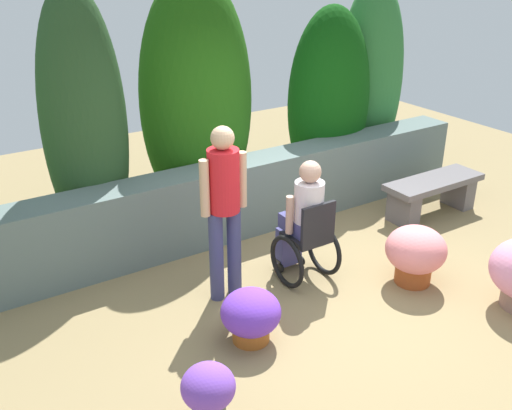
% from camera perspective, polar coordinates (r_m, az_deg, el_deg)
% --- Properties ---
extents(ground_plane, '(12.60, 12.60, 0.00)m').
position_cam_1_polar(ground_plane, '(5.94, 7.37, -9.18)').
color(ground_plane, '#8E7951').
extents(stone_retaining_wall, '(6.70, 0.46, 0.90)m').
position_cam_1_polar(stone_retaining_wall, '(7.00, -1.74, 0.72)').
color(stone_retaining_wall, slate).
rests_on(stone_retaining_wall, ground).
extents(hedge_backdrop, '(7.04, 1.13, 3.01)m').
position_cam_1_polar(hedge_backdrop, '(7.14, -4.61, 9.17)').
color(hedge_backdrop, '#2A672A').
rests_on(hedge_backdrop, ground).
extents(stone_bench, '(1.39, 0.47, 0.49)m').
position_cam_1_polar(stone_bench, '(7.84, 16.88, 1.24)').
color(stone_bench, slate).
rests_on(stone_bench, ground).
extents(person_in_wheelchair, '(0.53, 0.66, 1.33)m').
position_cam_1_polar(person_in_wheelchair, '(5.97, 4.78, -1.94)').
color(person_in_wheelchair, black).
rests_on(person_in_wheelchair, ground).
extents(person_standing_companion, '(0.49, 0.30, 1.77)m').
position_cam_1_polar(person_standing_companion, '(5.49, -3.14, 0.25)').
color(person_standing_companion, '#3A3C69').
rests_on(person_standing_companion, ground).
extents(flower_pot_terracotta_by_wall, '(0.54, 0.54, 0.50)m').
position_cam_1_polar(flower_pot_terracotta_by_wall, '(5.22, -0.51, -10.71)').
color(flower_pot_terracotta_by_wall, '#A35620').
rests_on(flower_pot_terracotta_by_wall, ground).
extents(flower_pot_red_accent, '(0.40, 0.40, 0.53)m').
position_cam_1_polar(flower_pot_red_accent, '(4.42, -4.67, -17.77)').
color(flower_pot_red_accent, '#4E4E45').
rests_on(flower_pot_red_accent, ground).
extents(flower_pot_small_foreground, '(0.62, 0.62, 0.62)m').
position_cam_1_polar(flower_pot_small_foreground, '(6.22, 15.30, -4.55)').
color(flower_pot_small_foreground, '#A74B21').
rests_on(flower_pot_small_foreground, ground).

